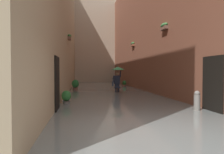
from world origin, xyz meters
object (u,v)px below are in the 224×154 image
at_px(potted_plant_mid_left, 124,84).
at_px(potted_plant_far_right, 75,85).
at_px(person_wading, 117,75).
at_px(potted_plant_near_right, 66,98).
at_px(mooring_bollard, 197,103).

xyz_separation_m(potted_plant_mid_left, potted_plant_far_right, (4.75, 3.26, 0.17)).
distance_m(person_wading, potted_plant_near_right, 5.71).
height_order(person_wading, potted_plant_far_right, person_wading).
xyz_separation_m(potted_plant_mid_left, mooring_bollard, (0.06, 12.87, 0.07)).
xyz_separation_m(potted_plant_near_right, mooring_bollard, (-4.86, 2.20, 0.01)).
relative_size(potted_plant_mid_left, potted_plant_far_right, 0.76).
height_order(person_wading, potted_plant_near_right, person_wading).
bearing_deg(mooring_bollard, potted_plant_mid_left, -90.28).
distance_m(potted_plant_mid_left, potted_plant_near_right, 11.75).
bearing_deg(person_wading, potted_plant_near_right, 56.17).
height_order(person_wading, mooring_bollard, person_wading).
xyz_separation_m(potted_plant_near_right, potted_plant_far_right, (-0.17, -7.41, 0.10)).
relative_size(potted_plant_mid_left, mooring_bollard, 0.81).
bearing_deg(potted_plant_far_right, potted_plant_near_right, 88.71).
bearing_deg(potted_plant_mid_left, potted_plant_far_right, 34.45).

